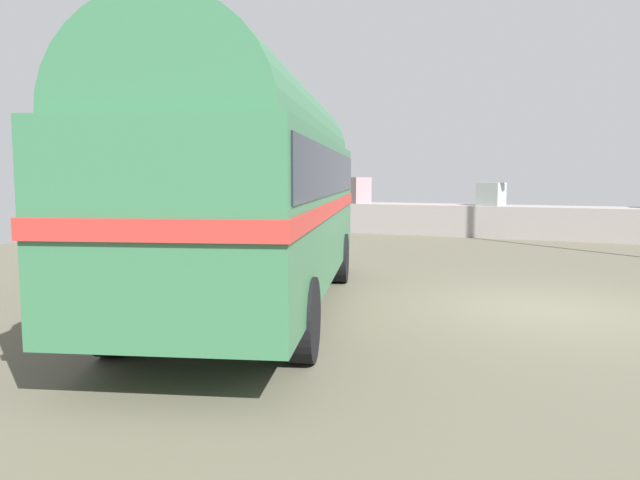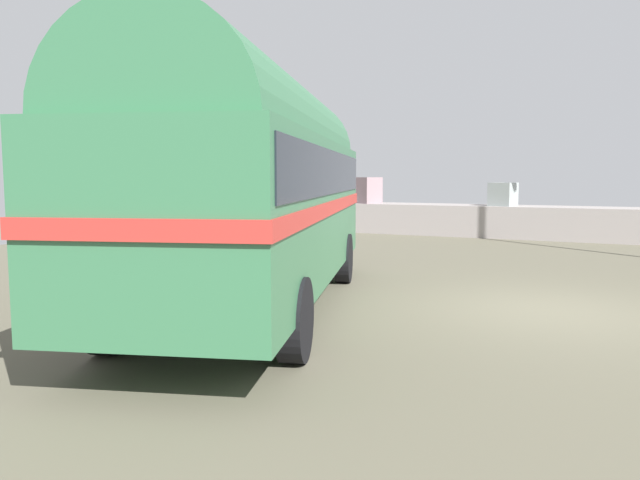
# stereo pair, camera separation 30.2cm
# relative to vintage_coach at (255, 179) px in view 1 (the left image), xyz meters

# --- Properties ---
(ground) EXTENTS (32.00, 26.00, 0.02)m
(ground) POSITION_rel_vintage_coach_xyz_m (4.10, 1.87, -2.04)
(ground) COLOR #5C5847
(breakwater) EXTENTS (31.36, 1.97, 2.48)m
(breakwater) POSITION_rel_vintage_coach_xyz_m (4.25, 13.65, -1.40)
(breakwater) COLOR gray
(breakwater) RESTS_ON ground
(vintage_coach) EXTENTS (4.95, 8.90, 3.70)m
(vintage_coach) POSITION_rel_vintage_coach_xyz_m (0.00, 0.00, 0.00)
(vintage_coach) COLOR black
(vintage_coach) RESTS_ON ground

